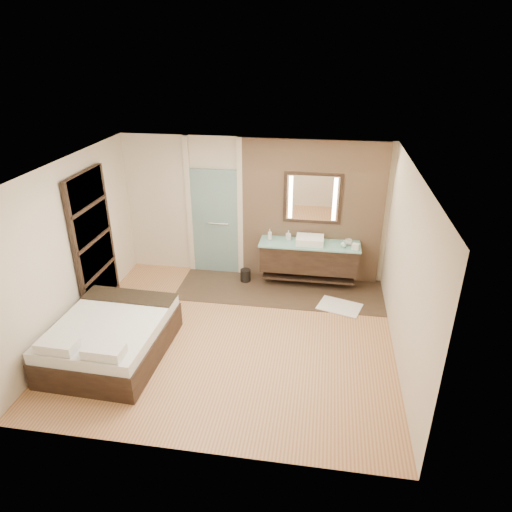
% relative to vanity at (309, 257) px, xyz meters
% --- Properties ---
extents(floor, '(5.00, 5.00, 0.00)m').
position_rel_vanity_xyz_m(floor, '(-1.10, -1.92, -0.58)').
color(floor, '#9F6442').
rests_on(floor, ground).
extents(tile_strip, '(3.80, 1.30, 0.01)m').
position_rel_vanity_xyz_m(tile_strip, '(-0.50, -0.32, -0.57)').
color(tile_strip, '#3C2A21').
rests_on(tile_strip, floor).
extents(stone_wall, '(2.60, 0.08, 2.70)m').
position_rel_vanity_xyz_m(stone_wall, '(0.00, 0.29, 0.77)').
color(stone_wall, tan).
rests_on(stone_wall, floor).
extents(vanity, '(1.85, 0.55, 0.88)m').
position_rel_vanity_xyz_m(vanity, '(0.00, 0.00, 0.00)').
color(vanity, black).
rests_on(vanity, stone_wall).
extents(mirror_unit, '(1.06, 0.04, 0.96)m').
position_rel_vanity_xyz_m(mirror_unit, '(0.00, 0.24, 1.07)').
color(mirror_unit, black).
rests_on(mirror_unit, stone_wall).
extents(frosted_door, '(1.10, 0.12, 2.70)m').
position_rel_vanity_xyz_m(frosted_door, '(-1.85, 0.28, 0.56)').
color(frosted_door, silver).
rests_on(frosted_door, floor).
extents(shoji_partition, '(0.06, 1.20, 2.40)m').
position_rel_vanity_xyz_m(shoji_partition, '(-3.53, -1.32, 0.63)').
color(shoji_partition, black).
rests_on(shoji_partition, floor).
extents(bed, '(1.56, 1.93, 0.72)m').
position_rel_vanity_xyz_m(bed, '(-2.75, -2.62, -0.28)').
color(bed, black).
rests_on(bed, floor).
extents(bath_mat, '(0.84, 0.69, 0.02)m').
position_rel_vanity_xyz_m(bath_mat, '(0.60, -0.77, -0.56)').
color(bath_mat, white).
rests_on(bath_mat, floor).
extents(waste_bin, '(0.21, 0.21, 0.25)m').
position_rel_vanity_xyz_m(waste_bin, '(-1.20, -0.07, -0.46)').
color(waste_bin, black).
rests_on(waste_bin, floor).
extents(tissue_box, '(0.15, 0.15, 0.10)m').
position_rel_vanity_xyz_m(tissue_box, '(0.82, -0.15, 0.33)').
color(tissue_box, silver).
rests_on(tissue_box, vanity).
extents(soap_bottle_a, '(0.09, 0.09, 0.22)m').
position_rel_vanity_xyz_m(soap_bottle_a, '(-0.75, 0.02, 0.39)').
color(soap_bottle_a, silver).
rests_on(soap_bottle_a, vanity).
extents(soap_bottle_b, '(0.10, 0.10, 0.18)m').
position_rel_vanity_xyz_m(soap_bottle_b, '(-0.41, 0.09, 0.38)').
color(soap_bottle_b, '#B2B2B2').
rests_on(soap_bottle_b, vanity).
extents(soap_bottle_c, '(0.12, 0.12, 0.14)m').
position_rel_vanity_xyz_m(soap_bottle_c, '(0.61, -0.10, 0.35)').
color(soap_bottle_c, '#ADDAD4').
rests_on(soap_bottle_c, vanity).
extents(cup, '(0.18, 0.18, 0.11)m').
position_rel_vanity_xyz_m(cup, '(0.70, 0.02, 0.34)').
color(cup, silver).
rests_on(cup, vanity).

